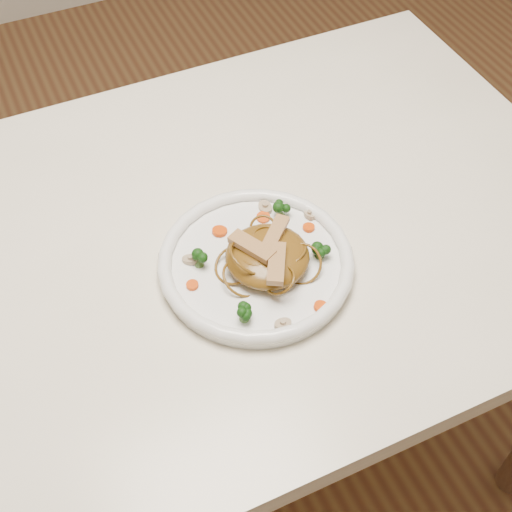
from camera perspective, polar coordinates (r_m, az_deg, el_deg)
name	(u,v)px	position (r m, az deg, el deg)	size (l,w,h in m)	color
ground	(229,446)	(1.68, -2.21, -15.28)	(4.00, 4.00, 0.00)	brown
table	(217,274)	(1.12, -3.20, -1.44)	(1.20, 0.80, 0.75)	white
plate	(256,266)	(0.99, 0.00, -0.81)	(0.28, 0.28, 0.02)	white
noodle_mound	(267,256)	(0.97, 0.94, 0.00)	(0.12, 0.12, 0.04)	brown
chicken_a	(276,232)	(0.97, 1.63, 1.95)	(0.06, 0.02, 0.01)	tan
chicken_b	(252,246)	(0.95, -0.34, 0.79)	(0.07, 0.02, 0.01)	tan
chicken_c	(276,263)	(0.93, 1.68, -0.60)	(0.07, 0.02, 0.01)	tan
broccoli_0	(281,208)	(1.04, 2.06, 3.96)	(0.03, 0.03, 0.03)	#17460E
broccoli_1	(199,257)	(0.98, -4.73, -0.08)	(0.03, 0.03, 0.03)	#17460E
broccoli_2	(244,312)	(0.92, -0.98, -4.57)	(0.03, 0.03, 0.03)	#17460E
broccoli_3	(320,250)	(0.99, 5.27, 0.50)	(0.02, 0.02, 0.03)	#17460E
carrot_0	(263,217)	(1.04, 0.60, 3.19)	(0.02, 0.02, 0.01)	#E64F08
carrot_1	(192,285)	(0.96, -5.24, -2.38)	(0.02, 0.02, 0.01)	#E64F08
carrot_2	(309,227)	(1.03, 4.33, 2.35)	(0.02, 0.02, 0.01)	#E64F08
carrot_3	(220,231)	(1.02, -2.99, 2.05)	(0.02, 0.02, 0.01)	#E64F08
carrot_4	(321,307)	(0.94, 5.33, -4.15)	(0.02, 0.02, 0.01)	#E64F08
mushroom_0	(283,324)	(0.92, 2.20, -5.59)	(0.02, 0.02, 0.01)	beige
mushroom_1	(309,215)	(1.05, 4.39, 3.39)	(0.02, 0.02, 0.01)	beige
mushroom_2	(191,259)	(0.99, -5.35, -0.28)	(0.03, 0.03, 0.01)	beige
mushroom_3	(265,207)	(1.05, 0.76, 4.02)	(0.03, 0.03, 0.01)	beige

